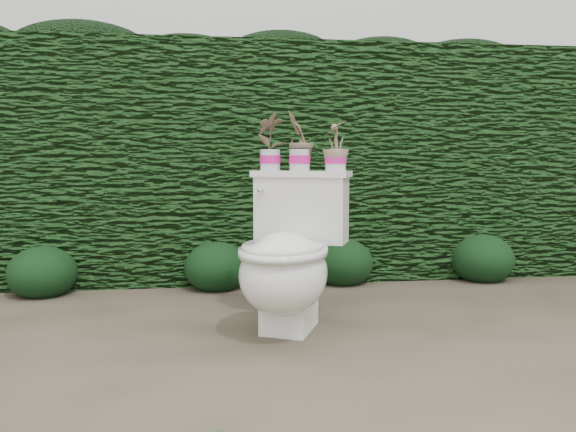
{
  "coord_description": "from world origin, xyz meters",
  "views": [
    {
      "loc": [
        -0.45,
        -2.54,
        0.85
      ],
      "look_at": [
        -0.09,
        0.25,
        0.55
      ],
      "focal_mm": 35.0,
      "sensor_mm": 36.0,
      "label": 1
    }
  ],
  "objects": [
    {
      "name": "house_wall",
      "position": [
        0.6,
        6.0,
        2.0
      ],
      "size": [
        8.0,
        3.5,
        4.0
      ],
      "primitive_type": "cube",
      "color": "silver",
      "rests_on": "ground"
    },
    {
      "name": "potted_plant_right",
      "position": [
        0.16,
        0.26,
        0.89
      ],
      "size": [
        0.16,
        0.16,
        0.24
      ],
      "primitive_type": "imported",
      "rotation": [
        0.0,
        0.0,
        4.52
      ],
      "color": "#267C2C",
      "rests_on": "toilet"
    },
    {
      "name": "potted_plant_left",
      "position": [
        -0.16,
        0.4,
        0.92
      ],
      "size": [
        0.18,
        0.17,
        0.29
      ],
      "primitive_type": "imported",
      "rotation": [
        0.0,
        0.0,
        3.72
      ],
      "color": "#267C2C",
      "rests_on": "toilet"
    },
    {
      "name": "toilet",
      "position": [
        -0.11,
        0.12,
        0.36
      ],
      "size": [
        0.69,
        0.8,
        0.78
      ],
      "rotation": [
        0.0,
        0.0,
        -0.42
      ],
      "color": "silver",
      "rests_on": "ground"
    },
    {
      "name": "liriope_clump_1",
      "position": [
        -1.52,
        1.03,
        0.17
      ],
      "size": [
        0.41,
        0.41,
        0.33
      ],
      "primitive_type": "ellipsoid",
      "color": "black",
      "rests_on": "ground"
    },
    {
      "name": "liriope_clump_3",
      "position": [
        0.39,
        1.12,
        0.17
      ],
      "size": [
        0.41,
        0.41,
        0.33
      ],
      "primitive_type": "ellipsoid",
      "color": "black",
      "rests_on": "ground"
    },
    {
      "name": "liriope_clump_4",
      "position": [
        1.38,
        1.09,
        0.17
      ],
      "size": [
        0.43,
        0.43,
        0.35
      ],
      "primitive_type": "ellipsoid",
      "color": "black",
      "rests_on": "ground"
    },
    {
      "name": "liriope_clump_2",
      "position": [
        -0.45,
        1.07,
        0.17
      ],
      "size": [
        0.42,
        0.42,
        0.33
      ],
      "primitive_type": "ellipsoid",
      "color": "black",
      "rests_on": "ground"
    },
    {
      "name": "hedge",
      "position": [
        0.0,
        1.6,
        0.8
      ],
      "size": [
        8.0,
        1.0,
        1.6
      ],
      "primitive_type": "cube",
      "color": "#1F4A18",
      "rests_on": "ground"
    },
    {
      "name": "potted_plant_center",
      "position": [
        -0.02,
        0.34,
        0.92
      ],
      "size": [
        0.2,
        0.21,
        0.29
      ],
      "primitive_type": "imported",
      "rotation": [
        0.0,
        0.0,
        4.06
      ],
      "color": "#267C2C",
      "rests_on": "toilet"
    },
    {
      "name": "ground",
      "position": [
        0.0,
        0.0,
        0.0
      ],
      "size": [
        60.0,
        60.0,
        0.0
      ],
      "primitive_type": "plane",
      "color": "brown",
      "rests_on": "ground"
    }
  ]
}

